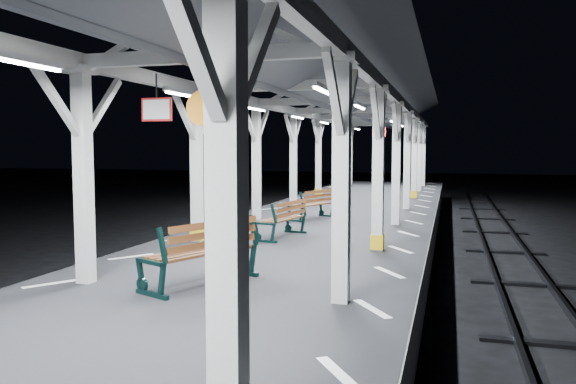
% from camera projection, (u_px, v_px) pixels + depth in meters
% --- Properties ---
extents(ground, '(120.00, 120.00, 0.00)m').
position_uv_depth(ground, '(252.00, 319.00, 10.14)').
color(ground, black).
rests_on(ground, ground).
extents(platform, '(6.00, 50.00, 1.00)m').
position_uv_depth(platform, '(252.00, 292.00, 10.10)').
color(platform, black).
rests_on(platform, ground).
extents(hazard_stripes_left, '(1.00, 48.00, 0.01)m').
position_uv_depth(hazard_stripes_left, '(131.00, 257.00, 10.74)').
color(hazard_stripes_left, silver).
rests_on(hazard_stripes_left, platform).
extents(hazard_stripes_right, '(1.00, 48.00, 0.01)m').
position_uv_depth(hazard_stripes_right, '(389.00, 273.00, 9.39)').
color(hazard_stripes_right, silver).
rests_on(hazard_stripes_right, platform).
extents(track_left, '(2.20, 60.00, 0.16)m').
position_uv_depth(track_left, '(22.00, 295.00, 11.52)').
color(track_left, '#2D2D33').
rests_on(track_left, ground).
extents(track_right, '(2.20, 60.00, 0.16)m').
position_uv_depth(track_right, '(553.00, 341.00, 8.76)').
color(track_right, '#2D2D33').
rests_on(track_right, ground).
extents(canopy, '(5.40, 49.00, 4.65)m').
position_uv_depth(canopy, '(250.00, 63.00, 9.76)').
color(canopy, beige).
rests_on(canopy, platform).
extents(bench_near, '(1.38, 2.00, 1.02)m').
position_uv_depth(bench_near, '(205.00, 250.00, 8.46)').
color(bench_near, black).
rests_on(bench_near, platform).
extents(bench_mid, '(0.87, 1.69, 0.87)m').
position_uv_depth(bench_mid, '(285.00, 218.00, 12.99)').
color(bench_mid, black).
rests_on(bench_mid, platform).
extents(bench_far, '(1.15, 1.71, 0.87)m').
position_uv_depth(bench_far, '(315.00, 204.00, 16.30)').
color(bench_far, black).
rests_on(bench_far, platform).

